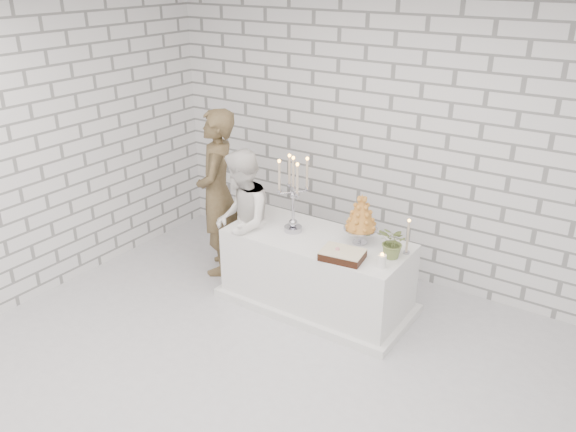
% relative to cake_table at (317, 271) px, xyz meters
% --- Properties ---
extents(ground, '(6.00, 5.00, 0.01)m').
position_rel_cake_table_xyz_m(ground, '(0.51, -1.45, -0.38)').
color(ground, silver).
rests_on(ground, ground).
extents(wall_back, '(6.00, 0.01, 3.00)m').
position_rel_cake_table_xyz_m(wall_back, '(0.51, 1.05, 1.12)').
color(wall_back, white).
rests_on(wall_back, ground).
extents(wall_left, '(0.01, 5.00, 3.00)m').
position_rel_cake_table_xyz_m(wall_left, '(-2.49, -1.45, 1.12)').
color(wall_left, white).
rests_on(wall_left, ground).
extents(cake_table, '(1.80, 0.80, 0.75)m').
position_rel_cake_table_xyz_m(cake_table, '(0.00, 0.00, 0.00)').
color(cake_table, white).
rests_on(cake_table, ground).
extents(groom, '(0.72, 0.80, 1.83)m').
position_rel_cake_table_xyz_m(groom, '(-1.28, 0.05, 0.54)').
color(groom, brown).
rests_on(groom, ground).
extents(bride, '(0.87, 0.93, 1.52)m').
position_rel_cake_table_xyz_m(bride, '(-0.81, -0.14, 0.38)').
color(bride, white).
rests_on(bride, ground).
extents(candelabra, '(0.33, 0.33, 0.77)m').
position_rel_cake_table_xyz_m(candelabra, '(-0.27, -0.01, 0.76)').
color(candelabra, '#A6A5B0').
rests_on(candelabra, cake_table).
extents(croquembouche, '(0.35, 0.35, 0.50)m').
position_rel_cake_table_xyz_m(croquembouche, '(0.40, 0.12, 0.62)').
color(croquembouche, '#A86929').
rests_on(croquembouche, cake_table).
extents(chocolate_cake, '(0.41, 0.32, 0.08)m').
position_rel_cake_table_xyz_m(chocolate_cake, '(0.41, -0.26, 0.42)').
color(chocolate_cake, black).
rests_on(chocolate_cake, cake_table).
extents(pillar_candle, '(0.09, 0.09, 0.12)m').
position_rel_cake_table_xyz_m(pillar_candle, '(0.78, -0.21, 0.44)').
color(pillar_candle, white).
rests_on(pillar_candle, cake_table).
extents(extra_taper, '(0.08, 0.08, 0.32)m').
position_rel_cake_table_xyz_m(extra_taper, '(0.85, 0.16, 0.54)').
color(extra_taper, '#BCA991').
rests_on(extra_taper, cake_table).
extents(flowers, '(0.34, 0.32, 0.31)m').
position_rel_cake_table_xyz_m(flowers, '(0.78, 0.02, 0.53)').
color(flowers, '#4F6A2F').
rests_on(flowers, cake_table).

